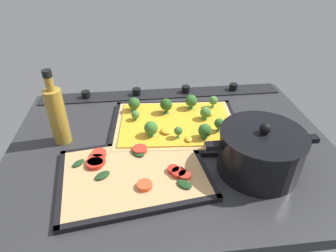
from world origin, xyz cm
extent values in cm
cube|color=#28282B|center=(0.00, 0.00, -1.50)|extent=(84.16, 63.22, 3.00)
cube|color=black|center=(0.00, -28.11, 0.40)|extent=(80.80, 7.00, 0.80)
cylinder|color=black|center=(-25.25, -28.11, 1.70)|extent=(2.80, 2.80, 1.80)
cylinder|color=black|center=(-8.42, -28.11, 1.70)|extent=(2.80, 2.80, 1.80)
cylinder|color=black|center=(8.42, -28.11, 1.70)|extent=(2.80, 2.80, 1.80)
cylinder|color=black|center=(25.25, -28.11, 1.70)|extent=(2.80, 2.80, 1.80)
cube|color=black|center=(-2.09, -7.24, 0.25)|extent=(37.41, 28.87, 0.50)
cube|color=black|center=(-2.99, -19.79, 0.65)|extent=(35.60, 3.76, 1.30)
cube|color=black|center=(-1.18, 5.32, 0.65)|extent=(35.60, 3.76, 1.30)
cube|color=black|center=(-19.25, -6.00, 0.65)|extent=(3.10, 26.39, 1.30)
cube|color=black|center=(15.07, -8.48, 0.65)|extent=(3.10, 26.39, 1.30)
cube|color=tan|center=(-2.09, -7.24, 1.00)|extent=(34.85, 26.30, 1.00)
cube|color=gold|center=(-2.09, -7.24, 1.70)|extent=(32.03, 23.72, 0.40)
cone|color=#4D8B3F|center=(-8.51, 0.87, 2.38)|extent=(1.94, 1.94, 0.97)
sphere|color=#2D5B23|center=(-8.51, 0.87, 4.19)|extent=(3.52, 3.52, 3.52)
cone|color=#5B9F46|center=(-1.76, -0.08, 2.55)|extent=(1.22, 1.22, 1.30)
sphere|color=#386B28|center=(-1.76, -0.08, 4.03)|extent=(2.21, 2.21, 2.21)
cone|color=#5B9F46|center=(5.10, -1.81, 2.37)|extent=(1.99, 1.99, 0.94)
sphere|color=#386B28|center=(5.10, -1.81, 4.20)|extent=(3.61, 3.61, 3.61)
cone|color=#4D8B3F|center=(-12.92, -1.79, 2.60)|extent=(1.49, 1.49, 1.40)
sphere|color=#2D5B23|center=(-12.92, -1.79, 4.31)|extent=(2.70, 2.70, 2.70)
cone|color=#68AD54|center=(-10.71, -8.15, 2.36)|extent=(1.73, 1.73, 0.91)
sphere|color=#427533|center=(-10.71, -8.15, 3.99)|extent=(3.15, 3.15, 3.15)
cone|color=#68AD54|center=(-14.43, -14.31, 2.59)|extent=(1.46, 1.46, 1.38)
sphere|color=#427533|center=(-14.43, -14.31, 4.27)|extent=(2.65, 2.65, 2.65)
cone|color=#4D8B3F|center=(9.26, -15.26, 2.41)|extent=(1.92, 1.92, 1.01)
sphere|color=#2D5B23|center=(9.26, -15.26, 4.22)|extent=(3.49, 3.49, 3.49)
cone|color=#4D8B3F|center=(-7.70, -14.45, 2.53)|extent=(1.96, 1.96, 1.26)
sphere|color=#2D5B23|center=(-7.70, -14.45, 4.50)|extent=(3.57, 3.57, 3.57)
cone|color=#68AD54|center=(9.01, -9.86, 2.30)|extent=(1.30, 1.30, 0.80)
sphere|color=#427533|center=(9.01, -9.86, 3.59)|extent=(2.37, 2.37, 2.37)
cone|color=#427635|center=(-0.17, -12.76, 2.59)|extent=(1.97, 1.97, 1.39)
sphere|color=#264C1C|center=(-0.17, -12.76, 4.63)|extent=(3.57, 3.57, 3.57)
ellipsoid|color=gold|center=(-12.55, -10.28, 2.36)|extent=(3.75, 3.69, 1.08)
ellipsoid|color=gold|center=(1.21, -2.68, 2.36)|extent=(3.57, 3.79, 1.06)
ellipsoid|color=gold|center=(-4.41, 1.37, 2.30)|extent=(2.81, 3.20, 0.94)
cube|color=black|center=(9.85, 11.13, 0.25)|extent=(35.85, 27.84, 0.50)
cube|color=black|center=(11.34, -0.01, 0.65)|extent=(32.87, 5.55, 1.30)
cube|color=black|center=(8.36, 22.28, 0.65)|extent=(32.87, 5.55, 1.30)
cube|color=black|center=(-5.91, 9.03, 0.65)|extent=(4.32, 23.64, 1.30)
cube|color=black|center=(25.61, 13.24, 0.65)|extent=(4.32, 23.64, 1.30)
cube|color=tan|center=(9.85, 11.13, 0.95)|extent=(33.15, 25.15, 0.90)
cylinder|color=red|center=(-1.16, 14.16, 1.90)|extent=(2.68, 2.68, 1.00)
cylinder|color=#B22319|center=(-0.30, 13.15, 1.90)|extent=(3.16, 3.16, 1.00)
cylinder|color=#D14723|center=(7.66, 16.11, 1.90)|extent=(3.23, 3.23, 1.00)
cylinder|color=red|center=(8.29, 3.91, 1.90)|extent=(3.52, 3.52, 1.00)
cylinder|color=#B22319|center=(18.72, 8.06, 1.90)|extent=(3.80, 3.80, 1.00)
cylinder|color=#B22319|center=(1.06, 11.98, 1.90)|extent=(2.63, 2.63, 1.00)
cylinder|color=#B22319|center=(18.51, 7.10, 1.90)|extent=(4.21, 4.21, 1.00)
cylinder|color=red|center=(18.11, 4.45, 1.90)|extent=(3.48, 3.48, 1.00)
ellipsoid|color=#193819|center=(-0.75, 16.54, 1.80)|extent=(4.09, 4.16, 0.60)
ellipsoid|color=#193819|center=(8.69, 4.80, 1.80)|extent=(4.33, 4.66, 0.60)
ellipsoid|color=#193819|center=(22.55, 7.17, 1.80)|extent=(3.43, 3.42, 0.60)
ellipsoid|color=#193819|center=(16.73, 11.91, 1.80)|extent=(4.13, 3.88, 0.60)
cylinder|color=black|center=(-18.59, 11.86, 4.76)|extent=(18.48, 18.48, 9.52)
cylinder|color=black|center=(-18.59, 11.86, 9.92)|extent=(18.85, 18.85, 0.80)
sphere|color=black|center=(-18.59, 11.86, 11.52)|extent=(2.40, 2.40, 2.40)
cube|color=black|center=(-29.63, 11.86, 7.81)|extent=(3.60, 2.00, 1.20)
cube|color=black|center=(-7.55, 11.86, 7.81)|extent=(3.60, 2.00, 1.20)
cylinder|color=olive|center=(28.39, -4.56, 7.46)|extent=(4.45, 4.45, 14.92)
cylinder|color=olive|center=(28.39, -4.56, 16.67)|extent=(2.00, 2.00, 3.50)
cylinder|color=black|center=(28.39, -4.56, 19.22)|extent=(2.22, 2.22, 1.60)
camera|label=1|loc=(7.61, 59.50, 45.77)|focal=30.68mm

